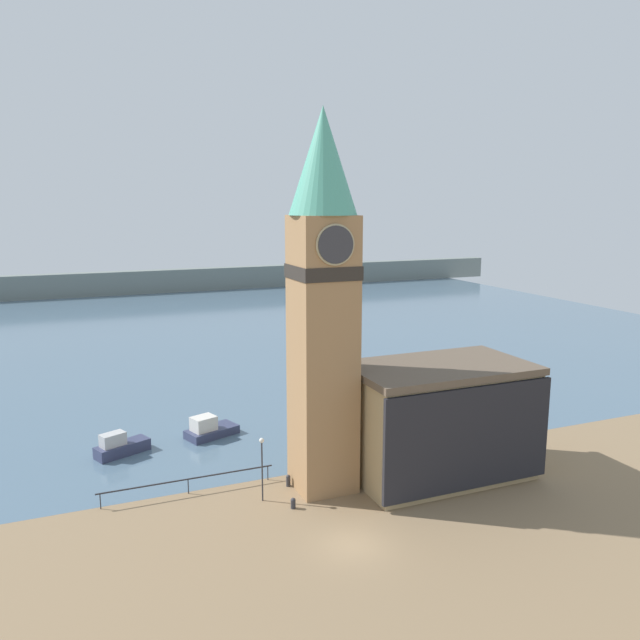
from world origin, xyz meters
The scene contains 11 objects.
ground_plane centered at (0.00, 0.00, 0.00)m, with size 160.00×160.00×0.00m, color #846B4C.
water centered at (0.00, 70.42, 0.00)m, with size 160.00×120.00×0.00m.
far_shoreline centered at (0.00, 110.42, 2.50)m, with size 180.00×3.00×5.00m.
pier_railing centered at (-7.54, 10.17, 0.96)m, with size 11.93×0.08×1.09m.
clock_tower centered at (1.36, 7.71, 13.58)m, with size 4.44×4.44×25.52m.
pier_building centered at (9.89, 6.35, 4.14)m, with size 12.95×7.76×8.25m.
boat_near centered at (-3.91, 20.08, 0.67)m, with size 4.78×3.47×1.89m.
boat_far centered at (-11.23, 18.90, 0.70)m, with size 4.45×3.05×1.93m.
mooring_bollard_near centered at (-1.65, 5.49, 0.39)m, with size 0.33×0.33×0.72m.
mooring_bollard_far centered at (-0.87, 8.66, 0.45)m, with size 0.32×0.32×0.84m.
lamp_post centered at (-3.17, 7.27, 3.03)m, with size 0.32×0.32×4.39m.
Camera 1 is at (-14.34, -29.82, 19.48)m, focal length 35.00 mm.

